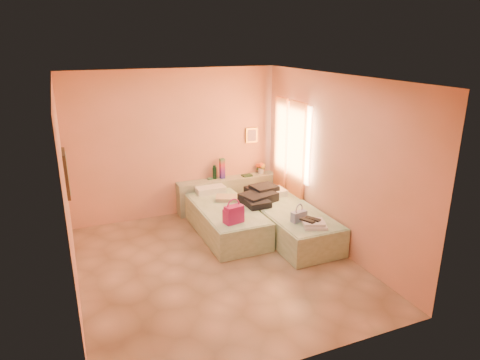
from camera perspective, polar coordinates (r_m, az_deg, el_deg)
The scene contains 16 objects.
ground at distance 6.67m, azimuth -2.94°, elevation -11.30°, with size 4.50×4.50×0.00m, color tan.
room_walls at distance 6.58m, azimuth -3.21°, elevation 5.05°, with size 4.02×4.51×2.81m.
headboard_ledge at distance 8.64m, azimuth -1.67°, elevation -1.80°, with size 2.05×0.30×0.65m, color #A8AF8F.
bed_left at distance 7.61m, azimuth -2.00°, elevation -5.30°, with size 0.90×2.00×0.50m, color beige.
bed_right at distance 7.47m, azimuth 6.83°, elevation -5.88°, with size 0.90×2.00×0.50m, color beige.
water_bottle at distance 8.46m, azimuth -3.41°, elevation 1.03°, with size 0.08×0.08×0.27m, color #133622.
rainbow_box at distance 8.47m, azimuth -2.39°, elevation 1.54°, with size 0.09×0.09×0.40m, color #B41661.
small_dish at distance 8.46m, azimuth -4.00°, elevation 0.16°, with size 0.11×0.11×0.03m, color #447E59.
green_book at distance 8.65m, azimuth 0.94°, elevation 0.62°, with size 0.20×0.14×0.03m, color #234127.
flower_vase at distance 8.80m, azimuth 2.81°, elevation 1.74°, with size 0.21×0.21×0.27m, color silver.
magenta_handbag at distance 6.82m, azimuth -0.88°, elevation -4.56°, with size 0.31×0.17×0.29m, color #B41661.
khaki_garment at distance 7.81m, azimuth -1.83°, elevation -2.42°, with size 0.38×0.30×0.06m, color tan.
clothes_pile at distance 7.73m, azimuth 2.83°, elevation -2.11°, with size 0.67×0.67×0.20m, color black.
blue_handbag at distance 6.95m, azimuth 7.85°, elevation -4.82°, with size 0.26×0.11×0.17m, color #42559F.
towel_stack at distance 6.79m, azimuth 9.97°, elevation -5.83°, with size 0.35×0.30×0.10m, color white.
sandal_pair at distance 6.78m, azimuth 9.39°, elevation -5.27°, with size 0.18×0.24×0.02m, color black.
Camera 1 is at (-1.94, -5.47, 3.30)m, focal length 32.00 mm.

